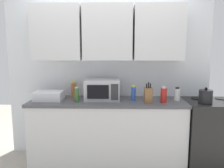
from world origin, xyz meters
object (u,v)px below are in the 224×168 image
bottle_white_jar (177,94)px  bottle_spice_jar (74,89)px  kettle (206,96)px  dish_rack (49,96)px  knife_block (148,95)px  bottle_green_oil (77,95)px  microwave (102,90)px  stove_range (212,133)px  bottle_red_sauce (164,95)px  bottle_blue_cleaner (133,94)px

bottle_white_jar → bottle_spice_jar: size_ratio=0.81×
kettle → bottle_spice_jar: (-1.80, 0.38, 0.01)m
bottle_white_jar → bottle_spice_jar: bottle_spice_jar is taller
dish_rack → knife_block: (1.36, -0.14, 0.04)m
bottle_green_oil → bottle_spice_jar: bearing=107.5°
kettle → knife_block: size_ratio=0.73×
bottle_spice_jar → bottle_green_oil: (0.11, -0.34, -0.01)m
dish_rack → bottle_white_jar: (1.78, 0.01, 0.03)m
microwave → bottle_green_oil: 0.38m
bottle_spice_jar → microwave: bearing=-20.9°
stove_range → bottle_red_sauce: size_ratio=4.23×
microwave → knife_block: bearing=-17.3°
dish_rack → bottle_white_jar: bottle_white_jar is taller
microwave → bottle_red_sauce: microwave is taller
bottle_red_sauce → bottle_green_oil: (-1.16, -0.00, -0.00)m
kettle → bottle_spice_jar: 1.84m
kettle → bottle_blue_cleaner: bearing=170.5°
stove_range → bottle_blue_cleaner: bearing=179.2°
bottle_blue_cleaner → bottle_green_oil: 0.77m
bottle_red_sauce → bottle_white_jar: size_ratio=1.15×
knife_block → bottle_green_oil: knife_block is taller
stove_range → bottle_green_oil: (-1.86, -0.10, 0.55)m
stove_range → kettle: bearing=-140.5°
bottle_red_sauce → bottle_spice_jar: 1.31m
bottle_white_jar → dish_rack: bearing=-179.8°
kettle → knife_block: (-0.74, 0.02, 0.01)m
kettle → bottle_blue_cleaner: size_ratio=0.96×
dish_rack → kettle: bearing=-4.4°
bottle_green_oil → microwave: bearing=27.1°
stove_range → dish_rack: dish_rack is taller
bottle_spice_jar → bottle_green_oil: bottle_spice_jar is taller
stove_range → dish_rack: size_ratio=2.40×
dish_rack → bottle_spice_jar: (0.30, 0.22, 0.05)m
microwave → bottle_green_oil: (-0.33, -0.17, -0.04)m
stove_range → knife_block: (-0.91, -0.12, 0.55)m
bottle_blue_cleaner → dish_rack: bearing=179.8°
stove_range → knife_block: size_ratio=3.30×
kettle → microwave: bearing=171.1°
kettle → bottle_blue_cleaner: kettle is taller
bottle_red_sauce → bottle_blue_cleaner: bottle_red_sauce is taller
kettle → bottle_green_oil: bearing=178.6°
microwave → knife_block: microwave is taller
knife_block → bottle_white_jar: knife_block is taller
bottle_spice_jar → bottle_red_sauce: bearing=-14.9°
stove_range → bottle_white_jar: 0.73m
knife_block → bottle_blue_cleaner: bearing=144.2°
bottle_green_oil → kettle: bearing=-1.4°
stove_range → microwave: 1.64m
bottle_blue_cleaner → bottle_green_oil: size_ratio=1.04×
dish_rack → knife_block: size_ratio=1.37×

